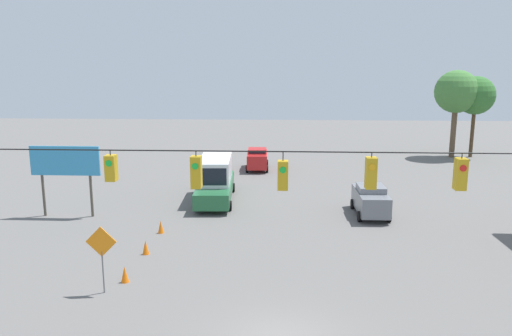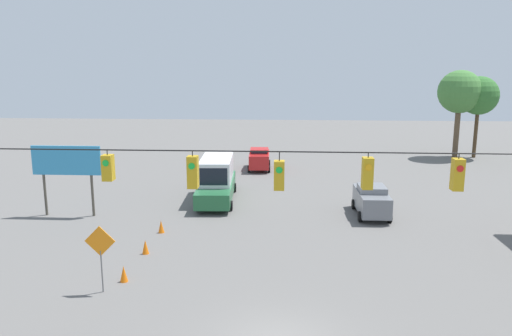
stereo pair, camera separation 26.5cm
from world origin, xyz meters
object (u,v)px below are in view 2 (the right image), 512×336
object	(u,v)px
sedan_grey_oncoming_far	(371,200)
tree_horizon_right	(479,96)
sedan_red_withflow_deep	(259,159)
roadside_billboard	(67,165)
tree_horizon_left	(460,92)
overhead_signal_span	(281,208)
work_zone_sign	(100,246)
traffic_cone_second	(145,247)
traffic_cone_nearest	(124,274)
traffic_cone_third	(161,227)
box_truck_green_withflow_far	(217,179)

from	to	relation	value
sedan_grey_oncoming_far	tree_horizon_right	xyz separation A→B (m)	(-13.70, -20.79, 5.18)
sedan_red_withflow_deep	roadside_billboard	bearing A→B (deg)	53.11
roadside_billboard	tree_horizon_left	world-z (taller)	tree_horizon_left
overhead_signal_span	sedan_grey_oncoming_far	bearing A→B (deg)	-109.66
roadside_billboard	tree_horizon_right	distance (m)	39.21
tree_horizon_left	tree_horizon_right	xyz separation A→B (m)	(-1.96, -0.22, -0.35)
sedan_red_withflow_deep	work_zone_sign	bearing A→B (deg)	78.46
sedan_red_withflow_deep	traffic_cone_second	world-z (taller)	sedan_red_withflow_deep
traffic_cone_nearest	roadside_billboard	world-z (taller)	roadside_billboard
traffic_cone_third	tree_horizon_left	distance (m)	34.88
tree_horizon_right	sedan_red_withflow_deep	bearing A→B (deg)	18.82
traffic_cone_third	roadside_billboard	xyz separation A→B (m)	(6.46, -2.88, 2.85)
overhead_signal_span	sedan_red_withflow_deep	xyz separation A→B (m)	(2.22, -28.77, -3.83)
traffic_cone_nearest	roadside_billboard	distance (m)	11.67
work_zone_sign	tree_horizon_right	xyz separation A→B (m)	(-26.48, -32.28, 4.18)
traffic_cone_third	tree_horizon_right	xyz separation A→B (m)	(-25.91, -24.81, 5.82)
tree_horizon_right	work_zone_sign	bearing A→B (deg)	50.64
sedan_red_withflow_deep	traffic_cone_nearest	size ratio (longest dim) A/B	5.72
sedan_red_withflow_deep	roadside_billboard	size ratio (longest dim) A/B	0.93
overhead_signal_span	roadside_billboard	bearing A→B (deg)	-46.91
overhead_signal_span	traffic_cone_nearest	world-z (taller)	overhead_signal_span
overhead_signal_span	work_zone_sign	distance (m)	8.72
box_truck_green_withflow_far	tree_horizon_right	size ratio (longest dim) A/B	0.93
tree_horizon_left	traffic_cone_nearest	bearing A→B (deg)	52.29
box_truck_green_withflow_far	traffic_cone_nearest	xyz separation A→B (m)	(2.17, 13.53, -1.08)
overhead_signal_span	work_zone_sign	bearing A→B (deg)	-27.29
traffic_cone_third	work_zone_sign	distance (m)	7.66
traffic_cone_second	tree_horizon_right	xyz separation A→B (m)	(-25.91, -27.99, 5.82)
traffic_cone_third	tree_horizon_left	world-z (taller)	tree_horizon_left
box_truck_green_withflow_far	roadside_billboard	distance (m)	9.74
traffic_cone_nearest	tree_horizon_right	bearing A→B (deg)	-129.70
overhead_signal_span	traffic_cone_third	distance (m)	13.86
traffic_cone_second	roadside_billboard	size ratio (longest dim) A/B	0.16
traffic_cone_nearest	roadside_billboard	size ratio (longest dim) A/B	0.16
roadside_billboard	work_zone_sign	bearing A→B (deg)	119.64
traffic_cone_nearest	traffic_cone_third	xyz separation A→B (m)	(-0.03, -6.43, 0.00)
tree_horizon_right	traffic_cone_third	bearing A→B (deg)	43.76
traffic_cone_third	roadside_billboard	distance (m)	7.62
sedan_red_withflow_deep	box_truck_green_withflow_far	bearing A→B (deg)	77.06
box_truck_green_withflow_far	traffic_cone_third	xyz separation A→B (m)	(2.14, 7.10, -1.08)
work_zone_sign	tree_horizon_right	world-z (taller)	tree_horizon_right
traffic_cone_second	traffic_cone_nearest	bearing A→B (deg)	89.45
box_truck_green_withflow_far	traffic_cone_second	world-z (taller)	box_truck_green_withflow_far
sedan_grey_oncoming_far	traffic_cone_third	world-z (taller)	sedan_grey_oncoming_far
traffic_cone_nearest	box_truck_green_withflow_far	bearing A→B (deg)	-99.09
box_truck_green_withflow_far	tree_horizon_left	distance (m)	28.42
overhead_signal_span	roadside_billboard	xyz separation A→B (m)	(13.22, -14.13, -1.60)
tree_horizon_left	traffic_cone_third	bearing A→B (deg)	45.75
work_zone_sign	sedan_grey_oncoming_far	bearing A→B (deg)	-138.05
work_zone_sign	tree_horizon_left	world-z (taller)	tree_horizon_left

